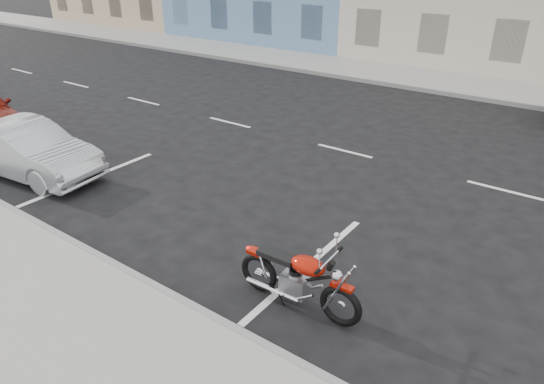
{
  "coord_description": "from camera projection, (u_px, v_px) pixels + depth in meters",
  "views": [
    {
      "loc": [
        3.48,
        -10.82,
        4.8
      ],
      "look_at": [
        -1.2,
        -4.39,
        0.8
      ],
      "focal_mm": 32.0,
      "sensor_mm": 36.0,
      "label": 1
    }
  ],
  "objects": [
    {
      "name": "motorcycle",
      "position": [
        343.0,
        298.0,
        6.7
      ],
      "size": [
        2.06,
        0.68,
        1.03
      ],
      "rotation": [
        0.0,
        0.0,
        0.03
      ],
      "color": "black",
      "rests_on": "ground"
    },
    {
      "name": "curb_far",
      "position": [
        362.0,
        80.0,
        19.46
      ],
      "size": [
        80.0,
        0.12,
        0.16
      ],
      "primitive_type": "cube",
      "color": "gray",
      "rests_on": "ground"
    },
    {
      "name": "sedan_silver",
      "position": [
        27.0,
        150.0,
        11.23
      ],
      "size": [
        3.96,
        1.79,
        1.26
      ],
      "primitive_type": "imported",
      "rotation": [
        0.0,
        0.0,
        1.69
      ],
      "color": "#B2B6BA",
      "rests_on": "ground"
    },
    {
      "name": "curb_near",
      "position": [
        33.0,
        222.0,
        9.34
      ],
      "size": [
        80.0,
        0.12,
        0.16
      ],
      "primitive_type": "cube",
      "color": "gray",
      "rests_on": "ground"
    },
    {
      "name": "ground",
      "position": [
        417.0,
        169.0,
        11.81
      ],
      "size": [
        120.0,
        120.0,
        0.0
      ],
      "primitive_type": "plane",
      "color": "black",
      "rests_on": "ground"
    },
    {
      "name": "sidewalk_far",
      "position": [
        380.0,
        73.0,
        20.69
      ],
      "size": [
        80.0,
        3.4,
        0.15
      ],
      "primitive_type": "cube",
      "color": "gray",
      "rests_on": "ground"
    }
  ]
}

